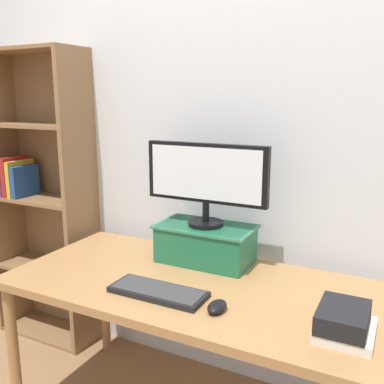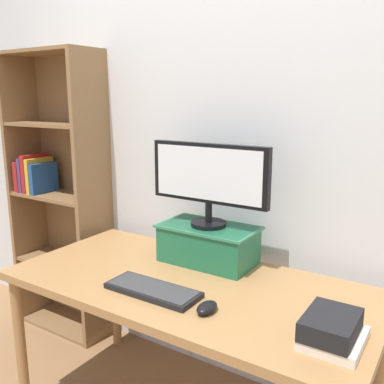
{
  "view_description": "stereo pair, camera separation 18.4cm",
  "coord_description": "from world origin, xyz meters",
  "views": [
    {
      "loc": [
        0.77,
        -1.51,
        1.49
      ],
      "look_at": [
        -0.04,
        0.1,
        1.08
      ],
      "focal_mm": 40.0,
      "sensor_mm": 36.0,
      "label": 1
    },
    {
      "loc": [
        0.93,
        -1.42,
        1.49
      ],
      "look_at": [
        -0.04,
        0.1,
        1.08
      ],
      "focal_mm": 40.0,
      "sensor_mm": 36.0,
      "label": 2
    }
  ],
  "objects": [
    {
      "name": "computer_monitor",
      "position": [
        -0.04,
        0.24,
        1.12
      ],
      "size": [
        0.59,
        0.17,
        0.39
      ],
      "color": "black",
      "rests_on": "riser_box"
    },
    {
      "name": "computer_mouse",
      "position": [
        0.21,
        -0.18,
        0.73
      ],
      "size": [
        0.06,
        0.1,
        0.04
      ],
      "color": "black",
      "rests_on": "desk"
    },
    {
      "name": "riser_box",
      "position": [
        -0.04,
        0.24,
        0.81
      ],
      "size": [
        0.46,
        0.26,
        0.18
      ],
      "color": "#1E6642",
      "rests_on": "desk"
    },
    {
      "name": "bookshelf_unit",
      "position": [
        -1.19,
        0.34,
        0.89
      ],
      "size": [
        0.65,
        0.28,
        1.75
      ],
      "color": "olive",
      "rests_on": "ground_plane"
    },
    {
      "name": "back_wall",
      "position": [
        0.0,
        0.49,
        1.3
      ],
      "size": [
        7.0,
        0.08,
        2.6
      ],
      "color": "silver",
      "rests_on": "ground_plane"
    },
    {
      "name": "book_stack",
      "position": [
        0.64,
        -0.14,
        0.76
      ],
      "size": [
        0.18,
        0.22,
        0.1
      ],
      "color": "silver",
      "rests_on": "desk"
    },
    {
      "name": "desk",
      "position": [
        0.0,
        0.0,
        0.65
      ],
      "size": [
        1.57,
        0.76,
        0.72
      ],
      "color": "#9E7042",
      "rests_on": "ground_plane"
    },
    {
      "name": "keyboard",
      "position": [
        -0.06,
        -0.17,
        0.73
      ],
      "size": [
        0.39,
        0.15,
        0.02
      ],
      "color": "black",
      "rests_on": "desk"
    }
  ]
}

